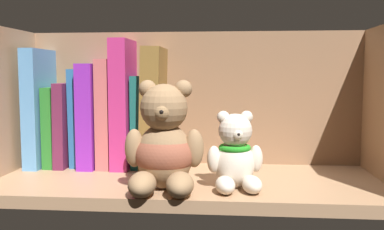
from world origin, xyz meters
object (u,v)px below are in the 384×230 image
object	(u,v)px
book_4	(95,115)
teddy_bear_smaller	(235,156)
book_8	(155,108)
book_5	(110,113)
teddy_bear_larger	(164,147)
book_7	(140,121)
book_6	(126,103)
book_3	(81,117)
book_0	(44,107)
book_2	(70,124)
book_1	(58,126)

from	to	relation	value
book_4	teddy_bear_smaller	distance (cm)	32.39
book_8	book_5	bearing A→B (deg)	180.00
teddy_bear_larger	teddy_bear_smaller	distance (cm)	11.30
book_7	teddy_bear_larger	distance (cm)	19.05
book_6	teddy_bear_larger	distance (cm)	20.99
book_3	book_8	world-z (taller)	book_8
book_0	teddy_bear_smaller	world-z (taller)	book_0
book_6	book_7	distance (cm)	4.50
book_4	book_5	world-z (taller)	book_5
book_0	book_2	world-z (taller)	book_0
book_8	book_3	bearing A→B (deg)	180.00
book_1	book_3	xyz separation A→B (cm)	(4.68, 0.00, 1.75)
book_4	teddy_bear_larger	world-z (taller)	book_4
book_6	book_7	world-z (taller)	book_6
book_3	teddy_bear_larger	distance (cm)	26.33
book_5	book_8	distance (cm)	9.19
book_0	book_4	world-z (taller)	book_0
book_0	teddy_bear_larger	size ratio (longest dim) A/B	1.33
book_2	book_6	distance (cm)	12.26
book_3	book_7	size ratio (longest dim) A/B	1.07
book_8	teddy_bear_larger	bearing A→B (deg)	-75.79
book_4	book_6	distance (cm)	6.79
book_1	teddy_bear_smaller	xyz separation A→B (cm)	(35.32, -15.93, -2.49)
book_2	teddy_bear_smaller	world-z (taller)	book_2
book_8	teddy_bear_smaller	distance (cm)	23.11
book_2	book_7	distance (cm)	14.45
book_4	book_8	xyz separation A→B (cm)	(12.29, 0.00, 1.54)
book_4	book_5	xyz separation A→B (cm)	(3.17, 0.00, 0.41)
book_3	book_8	distance (cm)	15.27
book_1	book_7	size ratio (longest dim) A/B	0.88
book_6	book_8	xyz separation A→B (cm)	(5.90, 0.00, -0.77)
book_0	book_6	bearing A→B (deg)	0.00
book_0	teddy_bear_smaller	xyz separation A→B (cm)	(38.08, -15.93, -6.17)
book_4	teddy_bear_larger	size ratio (longest dim) A/B	1.16
book_3	book_6	xyz separation A→B (cm)	(9.23, 0.00, 2.80)
teddy_bear_larger	teddy_bear_smaller	size ratio (longest dim) A/B	1.39
book_8	teddy_bear_smaller	bearing A→B (deg)	-45.77
book_4	book_6	bearing A→B (deg)	0.00
book_4	book_8	size ratio (longest dim) A/B	0.87
book_4	teddy_bear_larger	bearing A→B (deg)	-46.21
book_2	book_3	world-z (taller)	book_3
book_0	book_7	xyz separation A→B (cm)	(19.56, 0.00, -2.57)
book_8	book_7	bearing A→B (deg)	180.00
book_7	book_8	xyz separation A→B (cm)	(3.01, 0.00, 2.68)
book_0	book_7	size ratio (longest dim) A/B	1.29
teddy_bear_smaller	book_5	bearing A→B (deg)	147.10
book_7	teddy_bear_smaller	bearing A→B (deg)	-40.71
book_2	book_6	size ratio (longest dim) A/B	0.66
book_6	teddy_bear_larger	world-z (taller)	book_6
book_0	book_4	size ratio (longest dim) A/B	1.14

